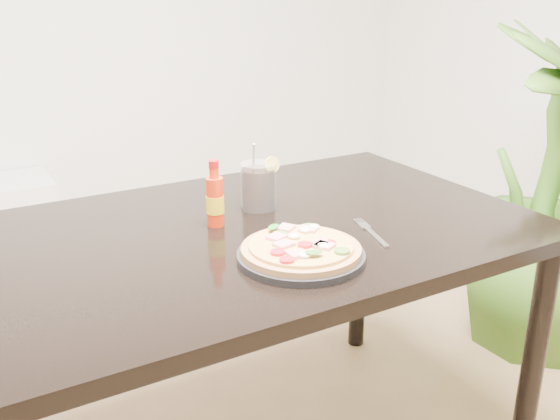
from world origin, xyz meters
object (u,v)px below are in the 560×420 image
pizza (301,248)px  houseplant (551,193)px  plate (301,256)px  dining_table (257,256)px  hot_sauce_bottle (215,200)px  fork (370,231)px  cola_cup (258,187)px

pizza → houseplant: bearing=13.7°
plate → dining_table: bearing=87.4°
hot_sauce_bottle → fork: bearing=-37.5°
dining_table → hot_sauce_bottle: hot_sauce_bottle is taller
cola_cup → fork: size_ratio=1.00×
houseplant → fork: bearing=-165.9°
cola_cup → houseplant: houseplant is taller
plate → hot_sauce_bottle: 0.30m
fork → plate: bearing=-152.8°
pizza → hot_sauce_bottle: hot_sauce_bottle is taller
hot_sauce_bottle → fork: (0.31, -0.24, -0.06)m
dining_table → houseplant: size_ratio=1.16×
cola_cup → pizza: bearing=-102.7°
hot_sauce_bottle → cola_cup: bearing=20.8°
dining_table → houseplant: bearing=3.7°
plate → pizza: size_ratio=1.07×
dining_table → pizza: bearing=-92.3°
pizza → cola_cup: size_ratio=1.43×
hot_sauce_bottle → houseplant: houseplant is taller
fork → cola_cup: bearing=132.7°
plate → hot_sauce_bottle: (-0.08, 0.28, 0.06)m
pizza → houseplant: size_ratio=0.22×
plate → houseplant: bearing=13.7°
pizza → hot_sauce_bottle: (-0.08, 0.28, 0.04)m
pizza → cola_cup: (0.08, 0.34, 0.03)m
pizza → fork: (0.23, 0.05, -0.02)m
plate → pizza: pizza is taller
dining_table → plate: (-0.01, -0.23, 0.09)m
plate → fork: bearing=12.0°
dining_table → cola_cup: bearing=59.0°
dining_table → plate: plate is taller
plate → houseplant: (1.28, 0.31, -0.16)m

